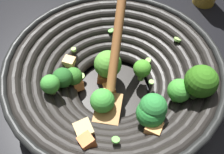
% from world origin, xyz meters
% --- Properties ---
extents(ground_plane, '(4.00, 4.00, 0.00)m').
position_xyz_m(ground_plane, '(0.00, 0.00, 0.00)').
color(ground_plane, black).
extents(wok, '(0.46, 0.43, 0.22)m').
position_xyz_m(wok, '(0.00, 0.00, 0.07)').
color(wok, black).
rests_on(wok, ground).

